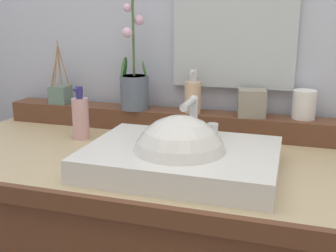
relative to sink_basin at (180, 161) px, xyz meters
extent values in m
cube|color=tan|center=(-0.09, 0.11, -0.05)|extent=(1.37, 0.63, 0.04)
cube|color=brown|center=(-0.09, -0.21, -0.05)|extent=(1.37, 0.02, 0.04)
cube|color=brown|center=(-0.09, 0.36, 0.01)|extent=(1.29, 0.10, 0.07)
cube|color=white|center=(0.00, 0.01, 0.00)|extent=(0.49, 0.36, 0.06)
sphere|color=white|center=(0.00, -0.01, 0.00)|extent=(0.25, 0.25, 0.25)
cylinder|color=silver|center=(0.00, 0.13, 0.08)|extent=(0.02, 0.02, 0.10)
cylinder|color=silver|center=(0.00, 0.08, 0.13)|extent=(0.02, 0.11, 0.02)
sphere|color=silver|center=(0.00, 0.13, 0.13)|extent=(0.03, 0.03, 0.03)
cylinder|color=silver|center=(-0.05, 0.13, 0.05)|extent=(0.03, 0.03, 0.04)
cylinder|color=silver|center=(0.06, 0.13, 0.05)|extent=(0.03, 0.03, 0.04)
cylinder|color=slate|center=(-0.26, 0.34, 0.10)|extent=(0.10, 0.10, 0.12)
cylinder|color=tan|center=(-0.26, 0.34, 0.15)|extent=(0.09, 0.09, 0.01)
cylinder|color=#476B38|center=(-0.26, 0.34, 0.29)|extent=(0.01, 0.01, 0.26)
ellipsoid|color=#387033|center=(-0.31, 0.36, 0.18)|extent=(0.04, 0.04, 0.10)
ellipsoid|color=#387033|center=(-0.23, 0.36, 0.18)|extent=(0.03, 0.03, 0.07)
ellipsoid|color=#387033|center=(-0.30, 0.32, 0.18)|extent=(0.04, 0.04, 0.08)
sphere|color=#E8B2D4|center=(-0.27, 0.32, 0.30)|extent=(0.03, 0.03, 0.03)
sphere|color=#E8B2D4|center=(-0.25, 0.36, 0.34)|extent=(0.03, 0.03, 0.03)
sphere|color=#E8B2D4|center=(-0.28, 0.34, 0.38)|extent=(0.03, 0.03, 0.03)
cylinder|color=#DAB58E|center=(-0.06, 0.35, 0.10)|extent=(0.05, 0.05, 0.10)
cylinder|color=silver|center=(-0.06, 0.35, 0.16)|extent=(0.02, 0.02, 0.02)
cylinder|color=silver|center=(-0.06, 0.35, 0.18)|extent=(0.02, 0.02, 0.02)
cylinder|color=silver|center=(-0.06, 0.33, 0.18)|extent=(0.01, 0.03, 0.01)
cylinder|color=white|center=(0.30, 0.38, 0.09)|extent=(0.07, 0.07, 0.09)
cube|color=slate|center=(-0.56, 0.35, 0.08)|extent=(0.07, 0.07, 0.07)
cylinder|color=#9E7A4C|center=(-0.54, 0.35, 0.19)|extent=(0.04, 0.01, 0.17)
cylinder|color=#9E7A4C|center=(-0.54, 0.36, 0.18)|extent=(0.03, 0.03, 0.16)
cylinder|color=#9E7A4C|center=(-0.57, 0.37, 0.18)|extent=(0.02, 0.05, 0.15)
cylinder|color=#9E7A4C|center=(-0.58, 0.36, 0.17)|extent=(0.05, 0.02, 0.14)
cylinder|color=#9E7A4C|center=(-0.57, 0.34, 0.17)|extent=(0.03, 0.01, 0.15)
cylinder|color=#9E7A4C|center=(-0.56, 0.33, 0.17)|extent=(0.01, 0.03, 0.15)
cylinder|color=#9E7A4C|center=(-0.55, 0.34, 0.18)|extent=(0.02, 0.03, 0.16)
cube|color=gray|center=(0.14, 0.35, 0.09)|extent=(0.10, 0.08, 0.09)
cylinder|color=#D6A0A2|center=(-0.38, 0.18, 0.04)|extent=(0.05, 0.05, 0.13)
cylinder|color=navy|center=(-0.38, 0.18, 0.11)|extent=(0.02, 0.02, 0.02)
cylinder|color=navy|center=(-0.38, 0.18, 0.13)|extent=(0.02, 0.02, 0.02)
cylinder|color=navy|center=(-0.38, 0.17, 0.14)|extent=(0.01, 0.03, 0.01)
camera|label=1|loc=(0.26, -0.94, 0.36)|focal=43.54mm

